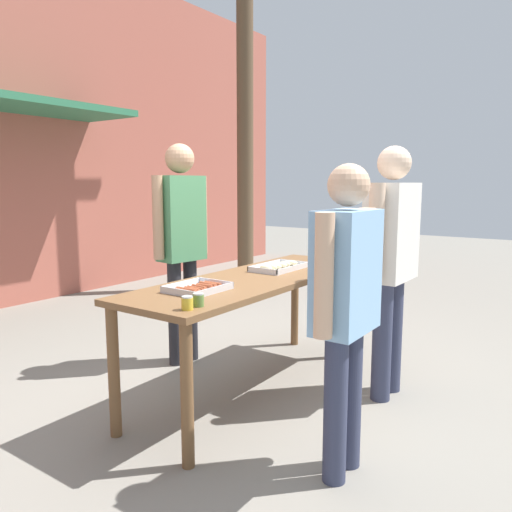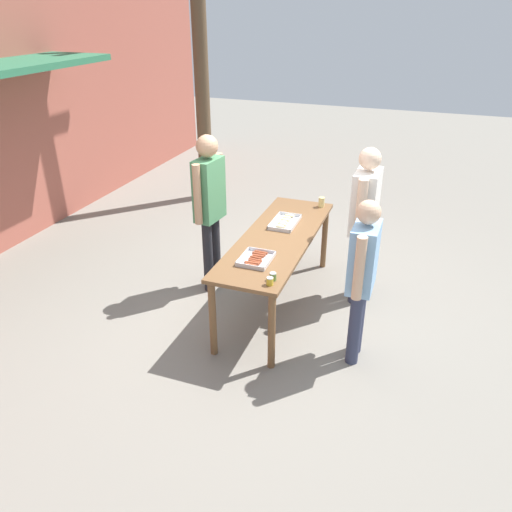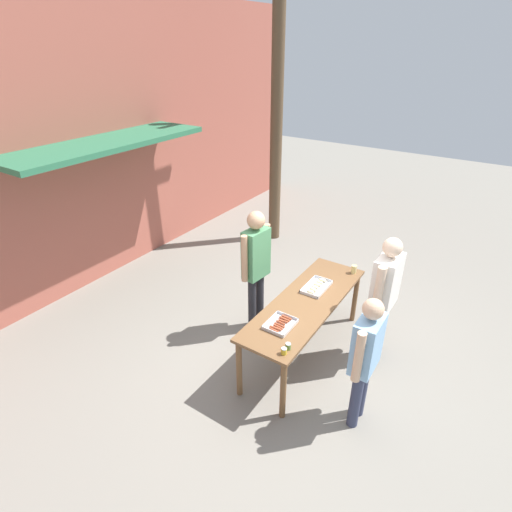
{
  "view_description": "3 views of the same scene",
  "coord_description": "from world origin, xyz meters",
  "px_view_note": "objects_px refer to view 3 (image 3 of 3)",
  "views": [
    {
      "loc": [
        -2.91,
        -2.03,
        1.52
      ],
      "look_at": [
        0.0,
        0.0,
        1.0
      ],
      "focal_mm": 35.0,
      "sensor_mm": 36.0,
      "label": 1
    },
    {
      "loc": [
        -4.62,
        -1.44,
        3.1
      ],
      "look_at": [
        -0.61,
        0.02,
        0.9
      ],
      "focal_mm": 35.0,
      "sensor_mm": 36.0,
      "label": 2
    },
    {
      "loc": [
        -3.83,
        -1.77,
        3.77
      ],
      "look_at": [
        0.12,
        0.84,
        1.2
      ],
      "focal_mm": 28.0,
      "sensor_mm": 36.0,
      "label": 3
    }
  ],
  "objects_px": {
    "person_server_behind_table": "(256,261)",
    "food_tray_buns": "(316,287)",
    "condiment_jar_mustard": "(284,351)",
    "person_customer_with_cup": "(385,291)",
    "beer_cup": "(354,269)",
    "condiment_jar_ketchup": "(288,346)",
    "person_customer_holding_hotdog": "(366,353)",
    "food_tray_sausages": "(280,324)",
    "utility_pole": "(277,91)"
  },
  "relations": [
    {
      "from": "condiment_jar_ketchup",
      "to": "condiment_jar_mustard",
      "type": "bearing_deg",
      "value": -179.31
    },
    {
      "from": "food_tray_buns",
      "to": "food_tray_sausages",
      "type": "bearing_deg",
      "value": -179.94
    },
    {
      "from": "beer_cup",
      "to": "person_customer_holding_hotdog",
      "type": "height_order",
      "value": "person_customer_holding_hotdog"
    },
    {
      "from": "condiment_jar_ketchup",
      "to": "food_tray_buns",
      "type": "bearing_deg",
      "value": 12.39
    },
    {
      "from": "food_tray_sausages",
      "to": "person_customer_with_cup",
      "type": "xyz_separation_m",
      "value": [
        1.06,
        -0.85,
        0.19
      ]
    },
    {
      "from": "person_server_behind_table",
      "to": "utility_pole",
      "type": "height_order",
      "value": "utility_pole"
    },
    {
      "from": "food_tray_buns",
      "to": "condiment_jar_ketchup",
      "type": "distance_m",
      "value": 1.27
    },
    {
      "from": "food_tray_sausages",
      "to": "person_customer_holding_hotdog",
      "type": "xyz_separation_m",
      "value": [
        -0.03,
        -1.02,
        0.1
      ]
    },
    {
      "from": "food_tray_sausages",
      "to": "person_server_behind_table",
      "type": "bearing_deg",
      "value": 48.45
    },
    {
      "from": "condiment_jar_mustard",
      "to": "utility_pole",
      "type": "height_order",
      "value": "utility_pole"
    },
    {
      "from": "food_tray_buns",
      "to": "beer_cup",
      "type": "relative_size",
      "value": 3.91
    },
    {
      "from": "person_server_behind_table",
      "to": "food_tray_sausages",
      "type": "bearing_deg",
      "value": -124.81
    },
    {
      "from": "condiment_jar_ketchup",
      "to": "person_server_behind_table",
      "type": "distance_m",
      "value": 1.51
    },
    {
      "from": "person_server_behind_table",
      "to": "person_customer_holding_hotdog",
      "type": "bearing_deg",
      "value": -105.53
    },
    {
      "from": "beer_cup",
      "to": "person_customer_with_cup",
      "type": "height_order",
      "value": "person_customer_with_cup"
    },
    {
      "from": "person_server_behind_table",
      "to": "food_tray_buns",
      "type": "bearing_deg",
      "value": -68.16
    },
    {
      "from": "condiment_jar_ketchup",
      "to": "utility_pole",
      "type": "height_order",
      "value": "utility_pole"
    },
    {
      "from": "food_tray_sausages",
      "to": "beer_cup",
      "type": "bearing_deg",
      "value": -9.52
    },
    {
      "from": "condiment_jar_ketchup",
      "to": "person_customer_with_cup",
      "type": "distance_m",
      "value": 1.49
    },
    {
      "from": "condiment_jar_ketchup",
      "to": "person_customer_with_cup",
      "type": "height_order",
      "value": "person_customer_with_cup"
    },
    {
      "from": "condiment_jar_mustard",
      "to": "person_customer_holding_hotdog",
      "type": "distance_m",
      "value": 0.83
    },
    {
      "from": "person_customer_holding_hotdog",
      "to": "condiment_jar_ketchup",
      "type": "bearing_deg",
      "value": -70.26
    },
    {
      "from": "person_customer_holding_hotdog",
      "to": "utility_pole",
      "type": "height_order",
      "value": "utility_pole"
    },
    {
      "from": "person_customer_holding_hotdog",
      "to": "beer_cup",
      "type": "bearing_deg",
      "value": -155.3
    },
    {
      "from": "person_customer_with_cup",
      "to": "condiment_jar_ketchup",
      "type": "bearing_deg",
      "value": -22.24
    },
    {
      "from": "person_customer_holding_hotdog",
      "to": "food_tray_sausages",
      "type": "bearing_deg",
      "value": -91.83
    },
    {
      "from": "beer_cup",
      "to": "food_tray_sausages",
      "type": "bearing_deg",
      "value": 170.48
    },
    {
      "from": "food_tray_buns",
      "to": "condiment_jar_ketchup",
      "type": "height_order",
      "value": "condiment_jar_ketchup"
    },
    {
      "from": "condiment_jar_ketchup",
      "to": "beer_cup",
      "type": "distance_m",
      "value": 1.9
    },
    {
      "from": "condiment_jar_ketchup",
      "to": "utility_pole",
      "type": "bearing_deg",
      "value": 32.91
    },
    {
      "from": "condiment_jar_mustard",
      "to": "person_customer_with_cup",
      "type": "relative_size",
      "value": 0.04
    },
    {
      "from": "beer_cup",
      "to": "person_customer_holding_hotdog",
      "type": "relative_size",
      "value": 0.07
    },
    {
      "from": "condiment_jar_mustard",
      "to": "person_server_behind_table",
      "type": "xyz_separation_m",
      "value": [
        1.11,
        1.09,
        0.23
      ]
    },
    {
      "from": "person_customer_with_cup",
      "to": "utility_pole",
      "type": "bearing_deg",
      "value": -127.96
    },
    {
      "from": "food_tray_sausages",
      "to": "person_customer_holding_hotdog",
      "type": "relative_size",
      "value": 0.23
    },
    {
      "from": "person_server_behind_table",
      "to": "beer_cup",
      "type": "bearing_deg",
      "value": -44.37
    },
    {
      "from": "condiment_jar_mustard",
      "to": "person_server_behind_table",
      "type": "relative_size",
      "value": 0.04
    },
    {
      "from": "condiment_jar_mustard",
      "to": "person_customer_holding_hotdog",
      "type": "bearing_deg",
      "value": -64.29
    },
    {
      "from": "food_tray_sausages",
      "to": "utility_pole",
      "type": "height_order",
      "value": "utility_pole"
    },
    {
      "from": "condiment_jar_ketchup",
      "to": "food_tray_sausages",
      "type": "bearing_deg",
      "value": 42.15
    },
    {
      "from": "food_tray_sausages",
      "to": "condiment_jar_mustard",
      "type": "distance_m",
      "value": 0.48
    },
    {
      "from": "condiment_jar_mustard",
      "to": "food_tray_sausages",
      "type": "bearing_deg",
      "value": 35.05
    },
    {
      "from": "food_tray_buns",
      "to": "condiment_jar_mustard",
      "type": "height_order",
      "value": "condiment_jar_mustard"
    },
    {
      "from": "condiment_jar_mustard",
      "to": "person_customer_with_cup",
      "type": "bearing_deg",
      "value": -21.82
    },
    {
      "from": "food_tray_buns",
      "to": "person_customer_with_cup",
      "type": "bearing_deg",
      "value": -82.07
    },
    {
      "from": "person_customer_with_cup",
      "to": "food_tray_sausages",
      "type": "bearing_deg",
      "value": -37.94
    },
    {
      "from": "beer_cup",
      "to": "person_server_behind_table",
      "type": "height_order",
      "value": "person_server_behind_table"
    },
    {
      "from": "person_customer_with_cup",
      "to": "utility_pole",
      "type": "relative_size",
      "value": 0.31
    },
    {
      "from": "person_server_behind_table",
      "to": "person_customer_with_cup",
      "type": "distance_m",
      "value": 1.7
    },
    {
      "from": "food_tray_sausages",
      "to": "beer_cup",
      "type": "distance_m",
      "value": 1.62
    }
  ]
}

